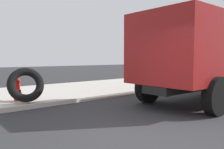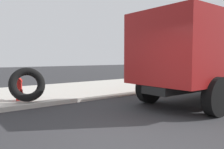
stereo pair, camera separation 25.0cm
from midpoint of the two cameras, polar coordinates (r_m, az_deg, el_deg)
The scene contains 5 objects.
ground_plane at distance 4.72m, azimuth 5.76°, elevation -15.84°, with size 80.00×80.00×0.00m, color #2D2D30.
sidewalk_curb at distance 10.28m, azimuth -20.32°, elevation -4.75°, with size 36.00×5.00×0.15m, color #BCB7AD.
fire_hydrant at distance 8.53m, azimuth -21.27°, elevation -3.20°, with size 0.24×0.55×0.79m.
loose_tire at distance 8.06m, azimuth -19.41°, elevation -2.33°, with size 1.16×1.16×0.26m, color black.
dump_truck_orange at distance 9.38m, azimuth 24.63°, elevation 3.73°, with size 7.02×2.84×3.00m.
Camera 2 is at (-2.99, -3.27, 1.60)m, focal length 36.94 mm.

